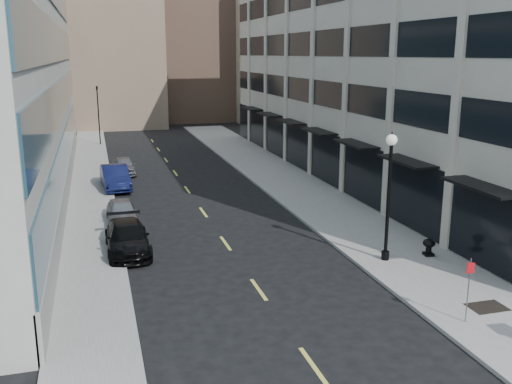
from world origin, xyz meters
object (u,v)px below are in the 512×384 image
car_black_pickup (127,238)px  urn_planter (429,245)px  traffic_signal (97,90)px  car_grey_sedan (124,166)px  sign_post (469,281)px  car_blue_sedan (115,177)px  car_silver_sedan (122,212)px  lamppost (389,186)px

car_black_pickup → urn_planter: (13.40, -4.69, -0.08)m
traffic_signal → car_grey_sedan: traffic_signal is taller
car_black_pickup → car_grey_sedan: size_ratio=1.23×
sign_post → car_blue_sedan: bearing=121.5°
car_silver_sedan → urn_planter: (13.40, -9.53, -0.06)m
car_blue_sedan → urn_planter: bearing=-57.6°
car_silver_sedan → car_blue_sedan: 8.82m
car_grey_sedan → sign_post: 31.39m
traffic_signal → lamppost: bearing=-72.9°
car_black_pickup → car_blue_sedan: bearing=89.1°
traffic_signal → car_black_pickup: traffic_signal is taller
car_grey_sedan → sign_post: (10.02, -29.73, 0.99)m
lamppost → urn_planter: 3.69m
urn_planter → car_black_pickup: bearing=160.7°
car_silver_sedan → car_blue_sedan: bearing=89.3°
car_blue_sedan → car_grey_sedan: bearing=76.6°
car_black_pickup → car_grey_sedan: bearing=86.5°
car_black_pickup → lamppost: 12.46m
traffic_signal → car_grey_sedan: (1.57, -15.28, -5.04)m
car_silver_sedan → sign_post: 19.26m
traffic_signal → car_blue_sedan: (0.70, -20.33, -4.89)m
car_blue_sedan → traffic_signal: bearing=88.3°
car_silver_sedan → car_blue_sedan: car_blue_sedan is taller
sign_post → traffic_signal: bearing=112.1°
car_silver_sedan → car_grey_sedan: car_silver_sedan is taller
lamppost → sign_post: (-0.31, -6.38, -1.93)m
car_black_pickup → car_silver_sedan: bearing=89.1°
car_grey_sedan → urn_planter: 26.56m
car_silver_sedan → urn_planter: size_ratio=5.10×
car_grey_sedan → urn_planter: bearing=-64.5°
traffic_signal → urn_planter: 41.49m
car_black_pickup → sign_post: bearing=-46.2°
car_grey_sedan → lamppost: lamppost is taller
sign_post → car_grey_sedan: bearing=116.3°
sign_post → urn_planter: (2.51, 6.32, -1.03)m
car_black_pickup → car_grey_sedan: 18.75m
car_silver_sedan → lamppost: 14.95m
car_blue_sedan → car_grey_sedan: (0.87, 5.06, -0.15)m
lamppost → sign_post: bearing=-92.8°
car_silver_sedan → sign_post: (10.89, -15.86, 0.98)m
traffic_signal → lamppost: traffic_signal is taller
traffic_signal → car_black_pickup: 34.37m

